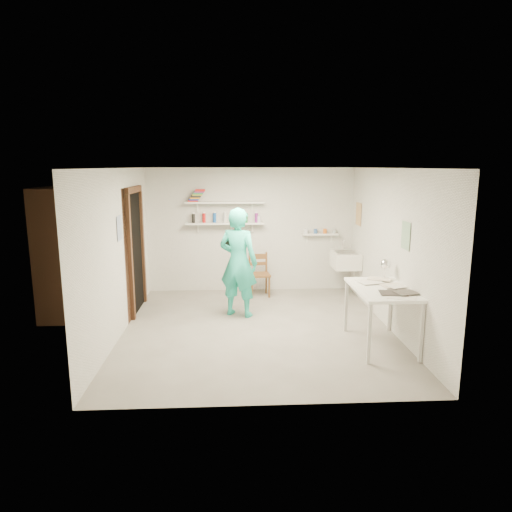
{
  "coord_description": "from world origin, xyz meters",
  "views": [
    {
      "loc": [
        -0.37,
        -6.56,
        2.43
      ],
      "look_at": [
        0.0,
        0.4,
        1.05
      ],
      "focal_mm": 32.0,
      "sensor_mm": 36.0,
      "label": 1
    }
  ],
  "objects_px": {
    "belfast_sink": "(345,260)",
    "wooden_chair": "(259,275)",
    "wall_clock": "(232,242)",
    "desk_lamp": "(386,264)",
    "man": "(238,262)",
    "work_table": "(381,317)"
  },
  "relations": [
    {
      "from": "belfast_sink",
      "to": "wall_clock",
      "type": "distance_m",
      "value": 2.32
    },
    {
      "from": "work_table",
      "to": "desk_lamp",
      "type": "xyz_separation_m",
      "value": [
        0.2,
        0.49,
        0.63
      ]
    },
    {
      "from": "man",
      "to": "desk_lamp",
      "type": "height_order",
      "value": "man"
    },
    {
      "from": "wooden_chair",
      "to": "desk_lamp",
      "type": "distance_m",
      "value": 2.73
    },
    {
      "from": "wall_clock",
      "to": "work_table",
      "type": "height_order",
      "value": "wall_clock"
    },
    {
      "from": "man",
      "to": "work_table",
      "type": "xyz_separation_m",
      "value": [
        1.91,
        -1.41,
        -0.48
      ]
    },
    {
      "from": "wall_clock",
      "to": "work_table",
      "type": "distance_m",
      "value": 2.68
    },
    {
      "from": "work_table",
      "to": "desk_lamp",
      "type": "height_order",
      "value": "desk_lamp"
    },
    {
      "from": "man",
      "to": "wooden_chair",
      "type": "xyz_separation_m",
      "value": [
        0.41,
        1.12,
        -0.48
      ]
    },
    {
      "from": "man",
      "to": "wooden_chair",
      "type": "distance_m",
      "value": 1.29
    },
    {
      "from": "man",
      "to": "wall_clock",
      "type": "bearing_deg",
      "value": -40.79
    },
    {
      "from": "work_table",
      "to": "wall_clock",
      "type": "bearing_deg",
      "value": 141.28
    },
    {
      "from": "belfast_sink",
      "to": "wall_clock",
      "type": "relative_size",
      "value": 1.87
    },
    {
      "from": "belfast_sink",
      "to": "wooden_chair",
      "type": "bearing_deg",
      "value": 176.59
    },
    {
      "from": "man",
      "to": "wall_clock",
      "type": "xyz_separation_m",
      "value": [
        -0.09,
        0.2,
        0.3
      ]
    },
    {
      "from": "work_table",
      "to": "desk_lamp",
      "type": "distance_m",
      "value": 0.83
    },
    {
      "from": "belfast_sink",
      "to": "man",
      "type": "relative_size",
      "value": 0.34
    },
    {
      "from": "belfast_sink",
      "to": "work_table",
      "type": "relative_size",
      "value": 0.49
    },
    {
      "from": "belfast_sink",
      "to": "wall_clock",
      "type": "bearing_deg",
      "value": -158.63
    },
    {
      "from": "wall_clock",
      "to": "desk_lamp",
      "type": "bearing_deg",
      "value": -2.19
    },
    {
      "from": "desk_lamp",
      "to": "wall_clock",
      "type": "bearing_deg",
      "value": 153.21
    },
    {
      "from": "wooden_chair",
      "to": "belfast_sink",
      "type": "bearing_deg",
      "value": -9.46
    }
  ]
}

